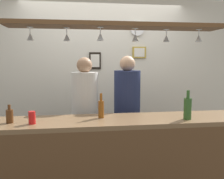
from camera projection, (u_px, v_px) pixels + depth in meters
The scene contains 18 objects.
back_wall at pixel (103, 81), 3.96m from camera, with size 4.40×0.06×2.60m, color silver.
bar_counter at pixel (120, 156), 2.45m from camera, with size 2.70×0.55×1.03m.
overhead_glass_rack at pixel (117, 26), 2.50m from camera, with size 2.20×0.36×0.04m, color brown.
hanging_wineglass_far_left at pixel (30, 36), 2.44m from camera, with size 0.07×0.07×0.13m.
hanging_wineglass_left at pixel (67, 37), 2.50m from camera, with size 0.07×0.07×0.13m.
hanging_wineglass_center_left at pixel (100, 36), 2.45m from camera, with size 0.07×0.07×0.13m.
hanging_wineglass_center at pixel (135, 37), 2.55m from camera, with size 0.07×0.07×0.13m.
hanging_wineglass_center_right at pixel (166, 38), 2.63m from camera, with size 0.07×0.07×0.13m.
hanging_wineglass_right at pixel (199, 38), 2.63m from camera, with size 0.07×0.07×0.13m.
person_left_white_patterned_shirt at pixel (85, 109), 3.17m from camera, with size 0.34×0.34×1.67m.
person_middle_navy_shirt at pixel (127, 107), 3.24m from camera, with size 0.34×0.34×1.69m.
bottle_beer_amber_tall at pixel (101, 108), 2.60m from camera, with size 0.06×0.06×0.26m.
bottle_beer_brown_stubby at pixel (10, 116), 2.39m from camera, with size 0.07×0.07×0.18m.
bottle_champagne_green at pixel (188, 108), 2.54m from camera, with size 0.08×0.08×0.30m.
drink_can at pixel (32, 118), 2.35m from camera, with size 0.07×0.07×0.12m, color red.
picture_frame_upper_small at pixel (139, 52), 3.94m from camera, with size 0.22×0.02×0.18m.
picture_frame_crest at pixel (95, 61), 3.86m from camera, with size 0.18×0.02×0.26m.
wall_clock at pixel (137, 29), 3.89m from camera, with size 0.22×0.22×0.03m, color white.
Camera 1 is at (-0.41, -2.83, 1.63)m, focal length 39.81 mm.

